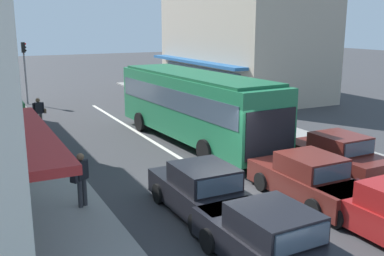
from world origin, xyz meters
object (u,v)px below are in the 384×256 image
parked_sedan_kerb_second (337,155)px  pedestrian_with_handbag_near (81,177)px  traffic_light_downstreet (25,62)px  city_bus (194,102)px  sedan_adjacent_lane_trail (308,179)px  sedan_behind_bus_mid (271,242)px  sedan_queue_gap_filler (203,192)px  pedestrian_browsing_midblock (39,112)px  parked_hatchback_kerb_third (257,126)px

parked_sedan_kerb_second → pedestrian_with_handbag_near: bearing=175.1°
traffic_light_downstreet → pedestrian_with_handbag_near: 19.83m
city_bus → sedan_adjacent_lane_trail: 7.95m
city_bus → sedan_behind_bus_mid: size_ratio=2.59×
sedan_queue_gap_filler → pedestrian_with_handbag_near: size_ratio=2.58×
sedan_queue_gap_filler → city_bus: bearing=64.6°
city_bus → pedestrian_browsing_midblock: (-6.11, 5.27, -0.81)m
traffic_light_downstreet → pedestrian_browsing_midblock: (-0.54, -8.93, -1.79)m
traffic_light_downstreet → pedestrian_browsing_midblock: size_ratio=2.58×
parked_sedan_kerb_second → city_bus: bearing=113.2°
sedan_queue_gap_filler → pedestrian_with_handbag_near: bearing=150.3°
traffic_light_downstreet → parked_hatchback_kerb_third: bearing=-61.3°
parked_sedan_kerb_second → traffic_light_downstreet: traffic_light_downstreet is taller
city_bus → sedan_queue_gap_filler: bearing=-115.4°
city_bus → parked_sedan_kerb_second: (2.71, -6.32, -1.22)m
sedan_adjacent_lane_trail → parked_hatchback_kerb_third: parked_hatchback_kerb_third is taller
parked_hatchback_kerb_third → sedan_adjacent_lane_trail: bearing=-112.4°
parked_hatchback_kerb_third → city_bus: bearing=158.9°
city_bus → parked_hatchback_kerb_third: size_ratio=2.96×
parked_hatchback_kerb_third → sedan_queue_gap_filler: bearing=-135.2°
pedestrian_with_handbag_near → pedestrian_browsing_midblock: same height
parked_hatchback_kerb_third → traffic_light_downstreet: (-8.36, 15.27, 2.15)m
sedan_behind_bus_mid → parked_hatchback_kerb_third: (6.34, 9.60, 0.05)m
sedan_adjacent_lane_trail → pedestrian_with_handbag_near: (-6.53, 2.33, 0.40)m
traffic_light_downstreet → city_bus: bearing=-68.6°
city_bus → sedan_behind_bus_mid: city_bus is taller
city_bus → traffic_light_downstreet: size_ratio=2.61×
sedan_adjacent_lane_trail → pedestrian_browsing_midblock: size_ratio=2.58×
traffic_light_downstreet → sedan_adjacent_lane_trail: bearing=-75.9°
pedestrian_with_handbag_near → pedestrian_browsing_midblock: 10.80m
parked_sedan_kerb_second → traffic_light_downstreet: (-8.28, 20.52, 2.19)m
city_bus → sedan_queue_gap_filler: (-3.47, -7.29, -1.22)m
city_bus → parked_sedan_kerb_second: size_ratio=2.60×
sedan_adjacent_lane_trail → parked_sedan_kerb_second: 3.13m
parked_hatchback_kerb_third → pedestrian_browsing_midblock: (-8.89, 6.34, 0.36)m
sedan_adjacent_lane_trail → parked_hatchback_kerb_third: (2.80, 6.79, 0.05)m
city_bus → parked_hatchback_kerb_third: (2.78, -1.07, -1.17)m
pedestrian_with_handbag_near → sedan_adjacent_lane_trail: bearing=-19.6°
city_bus → sedan_behind_bus_mid: bearing=-108.4°
parked_hatchback_kerb_third → pedestrian_browsing_midblock: bearing=144.5°
sedan_behind_bus_mid → sedan_adjacent_lane_trail: (3.54, 2.82, 0.00)m
city_bus → traffic_light_downstreet: bearing=111.4°
sedan_queue_gap_filler → pedestrian_with_handbag_near: (-3.09, 1.76, 0.40)m
sedan_behind_bus_mid → parked_sedan_kerb_second: same height
sedan_adjacent_lane_trail → pedestrian_with_handbag_near: 6.95m
city_bus → pedestrian_with_handbag_near: (-6.55, -5.53, -0.81)m
sedan_queue_gap_filler → traffic_light_downstreet: traffic_light_downstreet is taller
sedan_adjacent_lane_trail → pedestrian_browsing_midblock: (-6.09, 13.13, 0.40)m
pedestrian_browsing_midblock → parked_sedan_kerb_second: bearing=-52.7°
sedan_adjacent_lane_trail → sedan_queue_gap_filler: bearing=170.6°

